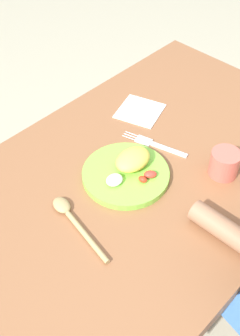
{
  "coord_description": "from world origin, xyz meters",
  "views": [
    {
      "loc": [
        -0.62,
        -0.54,
        1.61
      ],
      "look_at": [
        -0.01,
        0.05,
        0.73
      ],
      "focal_mm": 47.32,
      "sensor_mm": 36.0,
      "label": 1
    }
  ],
  "objects_px": {
    "plate": "(128,171)",
    "fork": "(155,145)",
    "spoon": "(72,218)",
    "drinking_cup": "(224,163)"
  },
  "relations": [
    {
      "from": "plate",
      "to": "spoon",
      "type": "bearing_deg",
      "value": -178.82
    },
    {
      "from": "plate",
      "to": "spoon",
      "type": "xyz_separation_m",
      "value": [
        -0.21,
        -0.0,
        -0.01
      ]
    },
    {
      "from": "fork",
      "to": "spoon",
      "type": "height_order",
      "value": "spoon"
    },
    {
      "from": "plate",
      "to": "fork",
      "type": "distance_m",
      "value": 0.15
    },
    {
      "from": "plate",
      "to": "spoon",
      "type": "distance_m",
      "value": 0.21
    },
    {
      "from": "plate",
      "to": "spoon",
      "type": "relative_size",
      "value": 1.01
    },
    {
      "from": "fork",
      "to": "drinking_cup",
      "type": "bearing_deg",
      "value": 176.83
    },
    {
      "from": "spoon",
      "to": "drinking_cup",
      "type": "xyz_separation_m",
      "value": [
        0.4,
        -0.18,
        0.03
      ]
    },
    {
      "from": "spoon",
      "to": "plate",
      "type": "bearing_deg",
      "value": -78.37
    },
    {
      "from": "spoon",
      "to": "drinking_cup",
      "type": "distance_m",
      "value": 0.44
    }
  ]
}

